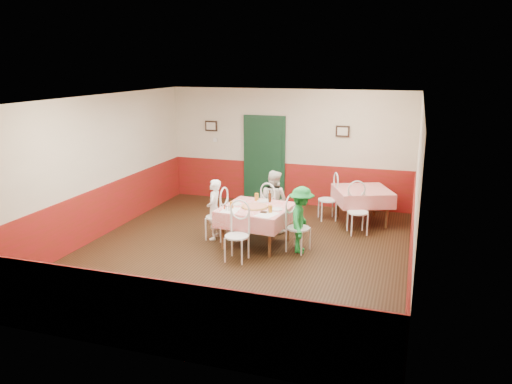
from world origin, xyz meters
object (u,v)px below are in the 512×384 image
(chair_far, at_px, (272,211))
(glass_a, at_px, (232,205))
(chair_second_a, at_px, (328,200))
(pizza, at_px, (255,207))
(main_table, at_px, (256,226))
(glass_b, at_px, (270,209))
(wallet, at_px, (264,212))
(beer_bottle, at_px, (270,197))
(diner_right, at_px, (301,220))
(chair_near, at_px, (237,236))
(diner_far, at_px, (273,201))
(diner_left, at_px, (214,209))
(chair_left, at_px, (216,217))
(chair_right, at_px, (298,228))
(glass_c, at_px, (257,197))
(chair_second_b, at_px, (358,212))
(second_table, at_px, (362,206))

(chair_far, xyz_separation_m, glass_a, (-0.49, -1.07, 0.37))
(chair_second_a, bearing_deg, pizza, -49.35)
(main_table, distance_m, glass_b, 0.64)
(pizza, xyz_separation_m, glass_a, (-0.40, -0.18, 0.05))
(chair_far, relative_size, wallet, 8.18)
(wallet, bearing_deg, beer_bottle, 103.38)
(chair_far, xyz_separation_m, diner_right, (0.81, -0.94, 0.17))
(chair_near, bearing_deg, wallet, 59.98)
(diner_far, bearing_deg, glass_b, 119.58)
(diner_left, xyz_separation_m, diner_right, (1.79, -0.18, 0.02))
(chair_left, xyz_separation_m, wallet, (1.10, -0.40, 0.32))
(chair_right, height_order, diner_left, diner_left)
(glass_c, height_order, diner_far, diner_far)
(main_table, relative_size, chair_left, 1.36)
(chair_near, distance_m, chair_second_b, 2.81)
(beer_bottle, bearing_deg, diner_far, 97.42)
(chair_second_b, height_order, pizza, chair_second_b)
(chair_second_a, xyz_separation_m, glass_b, (-0.66, -2.28, 0.38))
(beer_bottle, bearing_deg, chair_second_b, 28.14)
(second_table, relative_size, wallet, 10.18)
(diner_left, relative_size, diner_right, 0.97)
(second_table, bearing_deg, chair_near, -123.03)
(chair_far, height_order, wallet, chair_far)
(glass_a, bearing_deg, glass_b, -3.37)
(glass_b, bearing_deg, chair_right, 20.62)
(diner_right, bearing_deg, chair_second_b, -39.48)
(second_table, bearing_deg, chair_second_a, 180.00)
(main_table, height_order, diner_right, diner_right)
(glass_b, height_order, beer_bottle, beer_bottle)
(chair_left, xyz_separation_m, diner_far, (0.94, 0.81, 0.19))
(pizza, bearing_deg, diner_right, -3.05)
(chair_right, xyz_separation_m, chair_second_a, (0.18, 2.10, 0.00))
(chair_far, distance_m, beer_bottle, 0.62)
(chair_left, height_order, chair_near, same)
(main_table, xyz_separation_m, diner_far, (0.09, 0.90, 0.27))
(chair_near, xyz_separation_m, beer_bottle, (0.24, 1.24, 0.42))
(pizza, height_order, diner_right, diner_right)
(chair_second_a, distance_m, glass_b, 2.41)
(main_table, relative_size, wallet, 11.09)
(glass_b, xyz_separation_m, diner_left, (-1.25, 0.36, -0.23))
(wallet, bearing_deg, chair_left, 165.72)
(chair_second_b, xyz_separation_m, beer_bottle, (-1.62, -0.87, 0.42))
(chair_left, xyz_separation_m, chair_near, (0.76, -0.93, 0.00))
(main_table, distance_m, chair_far, 0.85)
(chair_far, bearing_deg, diner_right, 149.34)
(main_table, height_order, second_table, same)
(chair_right, xyz_separation_m, glass_a, (-1.25, -0.14, 0.37))
(glass_a, bearing_deg, diner_far, 65.96)
(main_table, distance_m, chair_near, 0.85)
(chair_second_a, bearing_deg, chair_far, -61.43)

